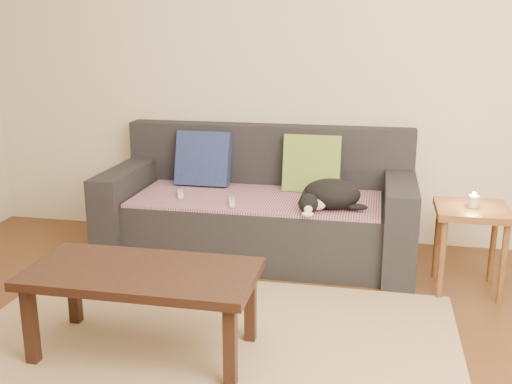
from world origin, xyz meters
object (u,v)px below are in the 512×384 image
(wii_remote_a, at_px, (181,194))
(cat, at_px, (330,195))
(coffee_table, at_px, (142,280))
(side_table, at_px, (471,222))
(sofa, at_px, (260,211))
(wii_remote_b, at_px, (232,202))

(wii_remote_a, bearing_deg, cat, -116.11)
(coffee_table, bearing_deg, side_table, 33.83)
(sofa, xyz_separation_m, side_table, (1.36, -0.36, 0.12))
(wii_remote_a, relative_size, coffee_table, 0.14)
(sofa, xyz_separation_m, cat, (0.51, -0.28, 0.22))
(cat, bearing_deg, sofa, 137.82)
(sofa, distance_m, wii_remote_a, 0.57)
(wii_remote_a, relative_size, wii_remote_b, 1.00)
(cat, relative_size, coffee_table, 0.40)
(sofa, bearing_deg, cat, -29.03)
(wii_remote_a, xyz_separation_m, wii_remote_b, (0.39, -0.13, 0.00))
(side_table, bearing_deg, wii_remote_a, 174.43)
(cat, xyz_separation_m, wii_remote_b, (-0.63, -0.03, -0.08))
(cat, xyz_separation_m, wii_remote_a, (-1.02, 0.10, -0.08))
(wii_remote_b, height_order, coffee_table, wii_remote_b)
(sofa, relative_size, cat, 4.75)
(wii_remote_a, relative_size, side_table, 0.29)
(sofa, relative_size, coffee_table, 1.92)
(wii_remote_b, xyz_separation_m, coffee_table, (-0.15, -1.15, -0.07))
(wii_remote_a, xyz_separation_m, side_table, (1.87, -0.18, -0.02))
(wii_remote_b, distance_m, coffee_table, 1.16)
(sofa, bearing_deg, side_table, -14.96)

